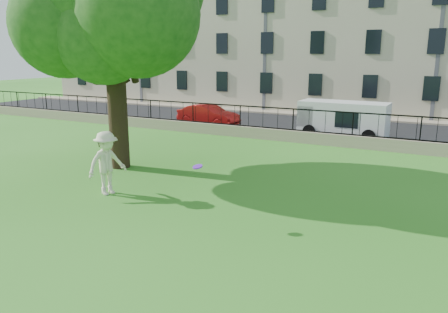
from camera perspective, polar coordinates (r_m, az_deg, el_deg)
The scene contains 11 objects.
ground at distance 12.50m, azimuth -9.40°, elevation -7.82°, with size 120.00×120.00×0.00m, color #2C751C.
retaining_wall at distance 22.79m, azimuth 8.93°, elevation 2.66°, with size 50.00×0.40×0.60m, color gray.
iron_railing at distance 22.65m, azimuth 9.01°, elevation 4.78°, with size 50.00×0.05×1.13m.
street at distance 27.28m, azimuth 12.12°, elevation 3.65°, with size 60.00×9.00×0.01m, color black.
sidewalk at distance 32.25m, azimuth 14.65°, elevation 5.09°, with size 60.00×1.40×0.12m, color gray.
building_row at distance 37.57m, azimuth 17.36°, elevation 16.54°, with size 56.40×10.40×13.80m.
tree at distance 17.74m, azimuth -14.68°, elevation 19.01°, with size 7.87×6.07×9.63m.
man at distance 14.49m, azimuth -15.05°, elevation -0.85°, with size 1.34×0.77×2.07m, color beige.
frisbee at distance 11.61m, azimuth -3.47°, elevation -1.33°, with size 0.27×0.27×0.03m, color #7124D0.
red_sedan at distance 27.48m, azimuth -2.07°, elevation 5.40°, with size 1.40×4.02×1.32m, color #A91514.
white_van at distance 24.45m, azimuth 15.28°, elevation 4.66°, with size 4.61×1.80×1.93m, color silver.
Camera 1 is at (7.12, -9.25, 4.49)m, focal length 35.00 mm.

